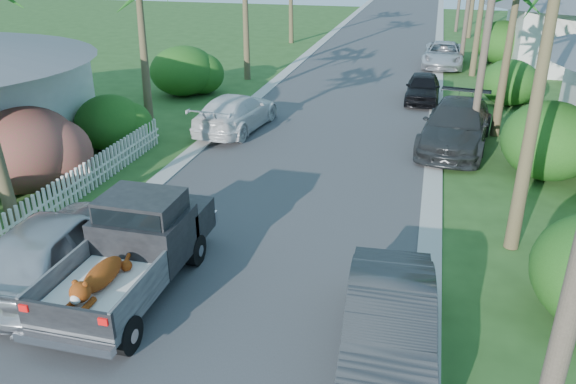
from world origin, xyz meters
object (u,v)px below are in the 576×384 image
(parked_car_rm, at_px, (456,126))
(parked_car_ln, at_px, (56,246))
(parked_car_rf, at_px, (423,88))
(parked_car_lf, at_px, (236,113))
(parked_car_rn, at_px, (389,327))
(utility_pole_b, at_px, (489,22))
(pickup_truck, at_px, (139,244))
(parked_car_rd, at_px, (443,55))

(parked_car_rm, distance_m, parked_car_ln, 14.55)
(parked_car_rm, bearing_deg, parked_car_ln, -119.88)
(parked_car_rf, bearing_deg, parked_car_lf, -138.01)
(parked_car_rm, relative_size, parked_car_ln, 1.15)
(parked_car_rn, height_order, parked_car_rf, parked_car_rn)
(parked_car_rn, height_order, utility_pole_b, utility_pole_b)
(pickup_truck, height_order, parked_car_lf, pickup_truck)
(pickup_truck, xyz_separation_m, parked_car_rm, (7.01, 11.19, -0.18))
(parked_car_rn, relative_size, parked_car_ln, 0.92)
(pickup_truck, height_order, parked_car_rn, pickup_truck)
(parked_car_rf, distance_m, parked_car_rd, 8.63)
(pickup_truck, relative_size, parked_car_lf, 1.02)
(parked_car_rm, relative_size, utility_pole_b, 0.63)
(parked_car_rn, bearing_deg, parked_car_rm, 80.09)
(utility_pole_b, bearing_deg, parked_car_ln, -130.21)
(parked_car_rd, height_order, parked_car_lf, parked_car_lf)
(pickup_truck, height_order, parked_car_ln, pickup_truck)
(parked_car_rn, xyz_separation_m, parked_car_rf, (-0.00, 18.76, -0.09))
(parked_car_lf, bearing_deg, parked_car_rd, -112.53)
(parked_car_rf, bearing_deg, parked_car_rd, 84.27)
(parked_car_rm, relative_size, parked_car_rf, 1.47)
(parked_car_rm, relative_size, parked_car_rd, 1.11)
(parked_car_rn, bearing_deg, pickup_truck, 163.91)
(parked_car_rm, xyz_separation_m, utility_pole_b, (0.60, -0.25, 3.77))
(parked_car_rd, bearing_deg, parked_car_rf, -94.37)
(parked_car_rn, relative_size, parked_car_rm, 0.80)
(parked_car_rn, height_order, parked_car_lf, parked_car_rn)
(parked_car_rf, distance_m, utility_pole_b, 7.92)
(parked_car_rd, bearing_deg, pickup_truck, -102.27)
(parked_car_rf, xyz_separation_m, utility_pole_b, (2.00, -6.57, 3.94))
(parked_car_rd, xyz_separation_m, utility_pole_b, (1.07, -15.15, 3.89))
(parked_car_rd, height_order, parked_car_ln, parked_car_ln)
(parked_car_rn, bearing_deg, parked_car_ln, 169.37)
(parked_car_rf, xyz_separation_m, parked_car_lf, (-7.20, -6.38, 0.07))
(pickup_truck, height_order, utility_pole_b, utility_pole_b)
(parked_car_ln, xyz_separation_m, utility_pole_b, (9.51, 11.25, 3.76))
(parked_car_rf, height_order, parked_car_rd, parked_car_rd)
(utility_pole_b, bearing_deg, parked_car_rm, 157.05)
(parked_car_rn, relative_size, parked_car_lf, 0.91)
(parked_car_rd, bearing_deg, parked_car_ln, -105.92)
(parked_car_rd, relative_size, utility_pole_b, 0.57)
(parked_car_rd, distance_m, utility_pole_b, 15.68)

